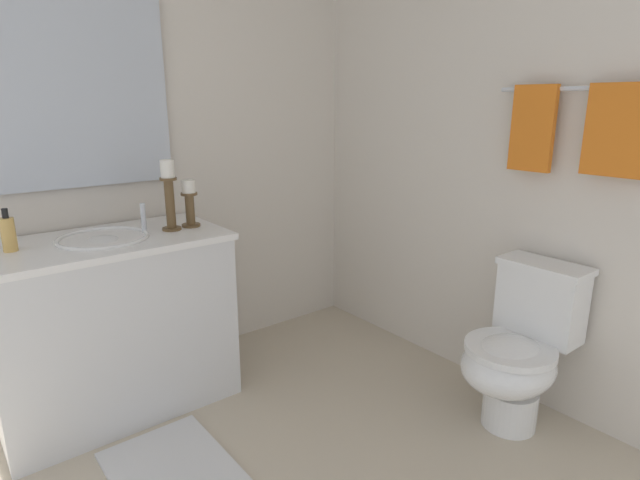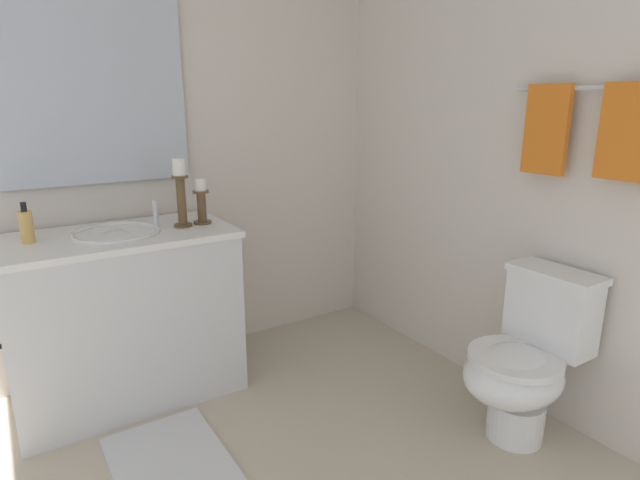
{
  "view_description": "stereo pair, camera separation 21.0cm",
  "coord_description": "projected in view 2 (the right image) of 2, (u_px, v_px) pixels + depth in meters",
  "views": [
    {
      "loc": [
        1.17,
        -0.8,
        1.44
      ],
      "look_at": [
        -0.45,
        0.49,
        0.88
      ],
      "focal_mm": 28.71,
      "sensor_mm": 36.0,
      "label": 1
    },
    {
      "loc": [
        1.29,
        -0.63,
        1.44
      ],
      "look_at": [
        -0.45,
        0.49,
        0.88
      ],
      "focal_mm": 28.71,
      "sensor_mm": 36.0,
      "label": 2
    }
  ],
  "objects": [
    {
      "name": "soap_bottle",
      "position": [
        26.0,
        226.0,
        2.22
      ],
      "size": [
        0.06,
        0.06,
        0.18
      ],
      "color": "#E5B259",
      "rests_on": "vanity_cabinet"
    },
    {
      "name": "wall_back",
      "position": [
        566.0,
        153.0,
        2.2
      ],
      "size": [
        3.0,
        0.04,
        2.45
      ],
      "primitive_type": "cube",
      "color": "silver",
      "rests_on": "ground"
    },
    {
      "name": "candle_holder_short",
      "position": [
        181.0,
        191.0,
        2.48
      ],
      "size": [
        0.09,
        0.09,
        0.34
      ],
      "color": "brown",
      "rests_on": "vanity_cabinet"
    },
    {
      "name": "towel_center",
      "position": [
        634.0,
        132.0,
        1.88
      ],
      "size": [
        0.25,
        0.03,
        0.36
      ],
      "primitive_type": "cube",
      "color": "orange",
      "rests_on": "towel_bar"
    },
    {
      "name": "towel_bar",
      "position": [
        595.0,
        88.0,
        1.99
      ],
      "size": [
        0.71,
        0.02,
        0.02
      ],
      "primitive_type": "cylinder",
      "rotation": [
        0.0,
        1.57,
        0.0
      ],
      "color": "silver"
    },
    {
      "name": "towel_near_vanity",
      "position": [
        546.0,
        130.0,
        2.17
      ],
      "size": [
        0.2,
        0.03,
        0.38
      ],
      "primitive_type": "cube",
      "color": "orange",
      "rests_on": "towel_bar"
    },
    {
      "name": "bath_mat",
      "position": [
        170.0,
        461.0,
        2.11
      ],
      "size": [
        0.6,
        0.44,
        0.02
      ],
      "primitive_type": "cube",
      "color": "silver",
      "rests_on": "ground"
    },
    {
      "name": "mirror",
      "position": [
        89.0,
        91.0,
        2.45
      ],
      "size": [
        0.02,
        0.92,
        0.89
      ],
      "primitive_type": "cube",
      "color": "silver"
    },
    {
      "name": "vanity_cabinet",
      "position": [
        125.0,
        316.0,
        2.51
      ],
      "size": [
        0.58,
        1.07,
        0.84
      ],
      "color": "silver",
      "rests_on": "ground"
    },
    {
      "name": "candle_holder_tall",
      "position": [
        201.0,
        200.0,
        2.56
      ],
      "size": [
        0.09,
        0.09,
        0.23
      ],
      "color": "brown",
      "rests_on": "vanity_cabinet"
    },
    {
      "name": "wall_left",
      "position": [
        131.0,
        144.0,
        2.65
      ],
      "size": [
        0.04,
        2.92,
        2.45
      ],
      "primitive_type": "cube",
      "color": "silver",
      "rests_on": "ground"
    },
    {
      "name": "toilet",
      "position": [
        524.0,
        361.0,
        2.19
      ],
      "size": [
        0.39,
        0.54,
        0.75
      ],
      "color": "white",
      "rests_on": "ground"
    },
    {
      "name": "sink_basin",
      "position": [
        117.0,
        241.0,
        2.41
      ],
      "size": [
        0.4,
        0.4,
        0.24
      ],
      "color": "white",
      "rests_on": "vanity_cabinet"
    }
  ]
}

